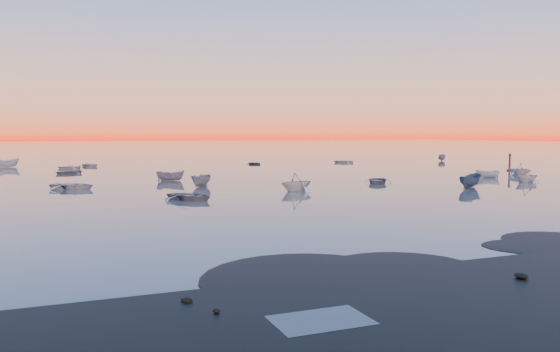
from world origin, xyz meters
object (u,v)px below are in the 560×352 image
channel_marker (510,163)px  boat_near_right (519,175)px  boat_near_center (470,188)px  boat_near_left (190,200)px

channel_marker → boat_near_right: bearing=-127.0°
boat_near_center → channel_marker: channel_marker is taller
boat_near_right → boat_near_left: bearing=1.4°
boat_near_left → boat_near_center: (30.47, -0.65, 0.00)m
boat_near_left → boat_near_center: size_ratio=1.05×
boat_near_left → boat_near_right: 50.51m
boat_near_center → channel_marker: (24.55, 19.13, 1.16)m
boat_near_center → boat_near_right: 22.11m
boat_near_center → channel_marker: size_ratio=1.47×
boat_near_center → boat_near_right: bearing=-87.5°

